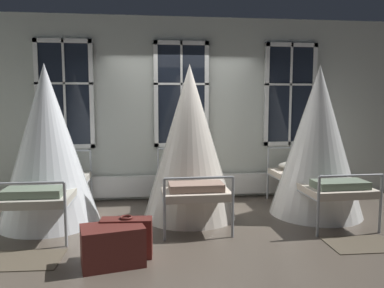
{
  "coord_description": "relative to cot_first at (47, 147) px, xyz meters",
  "views": [
    {
      "loc": [
        -0.6,
        -5.32,
        1.73
      ],
      "look_at": [
        0.05,
        0.17,
        1.1
      ],
      "focal_mm": 35.62,
      "sensor_mm": 36.0,
      "label": 1
    }
  ],
  "objects": [
    {
      "name": "travel_trunk",
      "position": [
        1.01,
        -1.54,
        -0.88
      ],
      "size": [
        0.71,
        0.53,
        0.42
      ],
      "primitive_type": "cube",
      "rotation": [
        0.0,
        0.0,
        0.22
      ],
      "color": "#5B231E",
      "rests_on": "ground"
    },
    {
      "name": "back_wall_with_windows",
      "position": [
        1.98,
        1.21,
        0.49
      ],
      "size": [
        8.7,
        0.1,
        3.15
      ],
      "primitive_type": "cube",
      "color": "#B2B7AD",
      "rests_on": "ground"
    },
    {
      "name": "rug_first",
      "position": [
        0.04,
        -1.32,
        -1.08
      ],
      "size": [
        0.82,
        0.59,
        0.01
      ],
      "primitive_type": "cube",
      "rotation": [
        0.0,
        0.0,
        -0.04
      ],
      "color": "brown",
      "rests_on": "ground"
    },
    {
      "name": "ground",
      "position": [
        1.98,
        -0.15,
        -1.09
      ],
      "size": [
        17.47,
        17.47,
        0.0
      ],
      "primitive_type": "plane",
      "color": "brown"
    },
    {
      "name": "cot_second",
      "position": [
        2.01,
        0.06,
        0.01
      ],
      "size": [
        1.38,
        1.94,
        2.26
      ],
      "rotation": [
        0.0,
        0.0,
        1.58
      ],
      "color": "#9EA3A8",
      "rests_on": "ground"
    },
    {
      "name": "cot_third",
      "position": [
        3.94,
        -0.03,
        0.01
      ],
      "size": [
        1.38,
        1.96,
        2.26
      ],
      "rotation": [
        0.0,
        0.0,
        1.59
      ],
      "color": "#9EA3A8",
      "rests_on": "ground"
    },
    {
      "name": "rug_third",
      "position": [
        3.93,
        -1.32,
        -1.08
      ],
      "size": [
        0.81,
        0.57,
        0.01
      ],
      "primitive_type": "cube",
      "rotation": [
        0.0,
        0.0,
        -0.02
      ],
      "color": "brown",
      "rests_on": "ground"
    },
    {
      "name": "cot_first",
      "position": [
        0.0,
        0.0,
        0.0
      ],
      "size": [
        1.38,
        1.95,
        2.24
      ],
      "rotation": [
        0.0,
        0.0,
        1.55
      ],
      "color": "#9EA3A8",
      "rests_on": "ground"
    },
    {
      "name": "suitcase_dark",
      "position": [
        1.15,
        -1.36,
        -0.87
      ],
      "size": [
        0.57,
        0.24,
        0.47
      ],
      "rotation": [
        0.0,
        0.0,
        -0.06
      ],
      "color": "#5B231E",
      "rests_on": "ground"
    },
    {
      "name": "window_bank",
      "position": [
        1.98,
        1.09,
        -0.03
      ],
      "size": [
        4.84,
        0.1,
        2.67
      ],
      "color": "black",
      "rests_on": "ground"
    }
  ]
}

